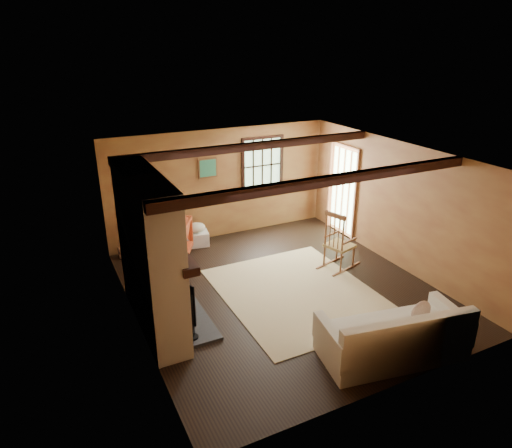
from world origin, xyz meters
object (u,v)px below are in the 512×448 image
sofa (395,339)px  laundry_basket (196,239)px  armchair (168,239)px  rocking_chair (338,244)px  fireplace (151,259)px

sofa → laundry_basket: sofa is taller
sofa → armchair: size_ratio=2.48×
sofa → rocking_chair: bearing=80.7°
armchair → laundry_basket: bearing=142.6°
rocking_chair → armchair: size_ratio=1.36×
fireplace → rocking_chair: fireplace is taller
fireplace → sofa: 3.65m
fireplace → armchair: bearing=69.2°
sofa → laundry_basket: bearing=114.2°
fireplace → laundry_basket: 3.06m
rocking_chair → laundry_basket: bearing=27.0°
laundry_basket → armchair: 0.79m
fireplace → sofa: size_ratio=1.13×
rocking_chair → laundry_basket: size_ratio=2.33×
rocking_chair → sofa: 2.74m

